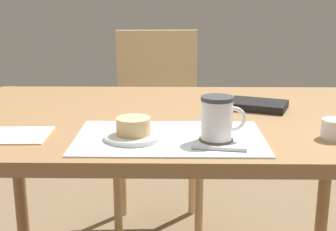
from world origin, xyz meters
TOP-DOWN VIEW (x-y plane):
  - dining_table at (0.00, 0.00)m, footprint 1.35×0.85m
  - wooden_chair at (-0.07, 0.74)m, footprint 0.44×0.44m
  - placemat at (-0.00, -0.24)m, footprint 0.48×0.30m
  - pastry_plate at (-0.09, -0.26)m, footprint 0.15×0.15m
  - pastry at (-0.09, -0.26)m, footprint 0.09×0.09m
  - coffee_coaster at (0.12, -0.27)m, footprint 0.09×0.09m
  - coffee_mug at (0.12, -0.27)m, footprint 0.11×0.08m
  - teaspoon at (0.12, -0.35)m, footprint 0.13×0.03m
  - paper_napkin at (-0.39, -0.23)m, footprint 0.15×0.15m
  - sugar_bowl at (0.42, -0.24)m, footprint 0.07×0.07m
  - small_book at (0.28, 0.07)m, footprint 0.21×0.18m

SIDE VIEW (x-z plane):
  - wooden_chair at x=-0.07m, z-range 0.04..0.99m
  - dining_table at x=0.00m, z-range 0.30..1.06m
  - placemat at x=0.00m, z-range 0.76..0.76m
  - paper_napkin at x=-0.39m, z-range 0.76..0.76m
  - coffee_coaster at x=0.12m, z-range 0.76..0.76m
  - teaspoon at x=0.12m, z-range 0.76..0.77m
  - pastry_plate at x=-0.09m, z-range 0.76..0.77m
  - small_book at x=0.28m, z-range 0.76..0.78m
  - sugar_bowl at x=0.42m, z-range 0.76..0.81m
  - pastry at x=-0.09m, z-range 0.77..0.81m
  - coffee_mug at x=0.12m, z-range 0.76..0.87m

